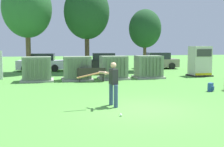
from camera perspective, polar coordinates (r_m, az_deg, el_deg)
name	(u,v)px	position (r m, az deg, el deg)	size (l,w,h in m)	color
ground_plane	(141,109)	(10.44, 6.03, -7.43)	(96.00, 96.00, 0.00)	#51933D
transformer_west	(37,69)	(18.76, -15.32, 0.84)	(2.10, 1.70, 1.62)	#9E9B93
transformer_mid_west	(77,69)	(18.79, -7.28, 1.02)	(2.10, 1.70, 1.62)	#9E9B93
transformer_mid_east	(114,68)	(19.31, 0.33, 1.20)	(2.10, 1.70, 1.62)	#9E9B93
transformer_east	(148,67)	(20.08, 7.61, 1.33)	(2.10, 1.70, 1.62)	#9E9B93
generator_enclosure	(200,61)	(22.13, 17.82, 2.44)	(1.60, 1.40, 2.30)	#262626
park_bench	(92,74)	(17.83, -4.28, -0.04)	(1.83, 0.56, 0.92)	#2D2823
batter	(112,82)	(10.69, 0.02, -1.75)	(1.61, 0.75, 1.74)	#384C75
sports_ball	(121,115)	(9.41, 1.85, -8.62)	(0.09, 0.09, 0.09)	white
backpack	(211,87)	(15.13, 19.88, -2.72)	(0.38, 0.37, 0.44)	#264C8C
tree_left	(27,9)	(24.70, -17.28, 12.74)	(4.13, 4.13, 7.89)	brown
tree_center_left	(87,12)	(24.63, -5.29, 12.56)	(3.98, 3.98, 7.61)	#4C3828
tree_center_right	(145,29)	(25.37, 6.89, 9.24)	(2.93, 2.93, 5.61)	brown
parked_car_leftmost	(42,63)	(25.93, -14.47, 2.18)	(4.35, 2.23, 1.62)	silver
parked_car_left_of_center	(102,62)	(26.14, -2.00, 2.40)	(4.40, 2.36, 1.62)	black
parked_car_right_of_center	(157,61)	(27.88, 9.35, 2.55)	(4.31, 2.15, 1.62)	gray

